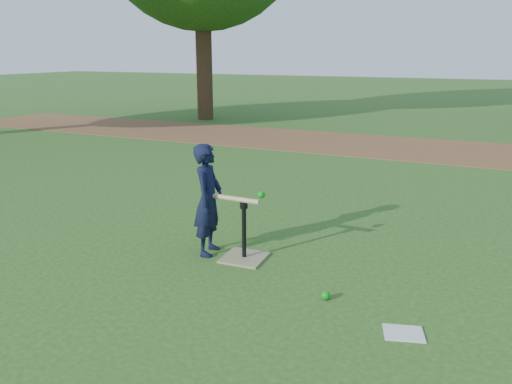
% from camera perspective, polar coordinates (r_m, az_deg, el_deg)
% --- Properties ---
extents(ground, '(80.00, 80.00, 0.00)m').
position_cam_1_polar(ground, '(5.00, -3.48, -9.04)').
color(ground, '#285116').
rests_on(ground, ground).
extents(dirt_strip, '(24.00, 3.00, 0.01)m').
position_cam_1_polar(dirt_strip, '(11.89, 13.70, 5.17)').
color(dirt_strip, brown).
rests_on(dirt_strip, ground).
extents(child, '(0.36, 0.48, 1.19)m').
position_cam_1_polar(child, '(5.26, -5.48, -0.89)').
color(child, black).
rests_on(child, ground).
extents(wiffle_ball_ground, '(0.08, 0.08, 0.08)m').
position_cam_1_polar(wiffle_ball_ground, '(4.50, 7.99, -11.62)').
color(wiffle_ball_ground, '#0C8B11').
rests_on(wiffle_ball_ground, ground).
extents(clipboard, '(0.35, 0.30, 0.01)m').
position_cam_1_polar(clipboard, '(4.15, 16.52, -15.21)').
color(clipboard, silver).
rests_on(clipboard, ground).
extents(batting_tee, '(0.45, 0.45, 0.61)m').
position_cam_1_polar(batting_tee, '(5.24, -1.37, -6.50)').
color(batting_tee, '#91865C').
rests_on(batting_tee, ground).
extents(swing_action, '(0.64, 0.23, 0.11)m').
position_cam_1_polar(swing_action, '(5.10, -2.36, -0.63)').
color(swing_action, tan).
rests_on(swing_action, ground).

